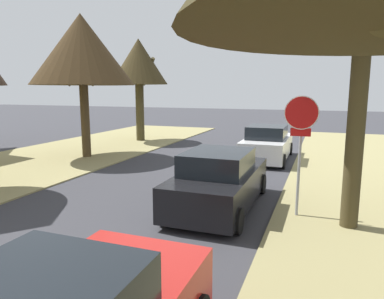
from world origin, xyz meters
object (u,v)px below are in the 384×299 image
object	(u,v)px
parked_sedan_white	(267,144)
street_tree_left_far	(139,63)
street_tree_left_mid_b	(82,50)
stop_sign_far	(301,130)
parked_sedan_black	(219,181)

from	to	relation	value
parked_sedan_white	street_tree_left_far	bearing A→B (deg)	158.01
street_tree_left_mid_b	parked_sedan_white	distance (m)	9.37
street_tree_left_far	street_tree_left_mid_b	bearing A→B (deg)	-87.64
street_tree_left_far	stop_sign_far	bearing A→B (deg)	-45.98
street_tree_left_far	parked_sedan_black	size ratio (longest dim) A/B	1.39
stop_sign_far	parked_sedan_black	bearing A→B (deg)	179.20
street_tree_left_mid_b	parked_sedan_white	xyz separation A→B (m)	(8.05, 2.34, -4.18)
street_tree_left_mid_b	street_tree_left_far	xyz separation A→B (m)	(-0.23, 5.68, -0.17)
street_tree_left_far	parked_sedan_white	world-z (taller)	street_tree_left_far
parked_sedan_black	parked_sedan_white	bearing A→B (deg)	88.26
street_tree_left_far	parked_sedan_white	xyz separation A→B (m)	(8.29, -3.35, -4.01)
street_tree_left_far	parked_sedan_black	xyz separation A→B (m)	(8.07, -10.43, -4.01)
stop_sign_far	parked_sedan_black	world-z (taller)	stop_sign_far
parked_sedan_black	street_tree_left_far	bearing A→B (deg)	127.75
street_tree_left_mid_b	street_tree_left_far	bearing A→B (deg)	92.36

